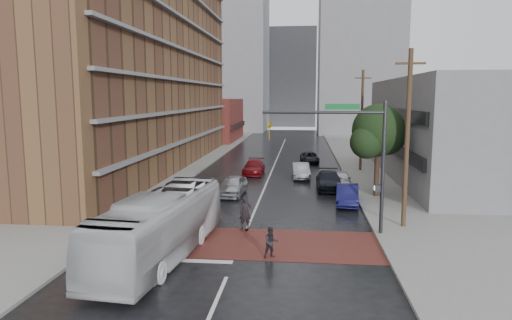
% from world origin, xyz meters
% --- Properties ---
extents(ground, '(160.00, 160.00, 0.00)m').
position_xyz_m(ground, '(0.00, 0.00, 0.00)').
color(ground, black).
rests_on(ground, ground).
extents(crosswalk, '(14.00, 5.00, 0.02)m').
position_xyz_m(crosswalk, '(0.00, 0.50, 0.01)').
color(crosswalk, maroon).
rests_on(crosswalk, ground).
extents(sidewalk_west, '(9.00, 90.00, 0.15)m').
position_xyz_m(sidewalk_west, '(-11.50, 25.00, 0.07)').
color(sidewalk_west, gray).
rests_on(sidewalk_west, ground).
extents(sidewalk_east, '(9.00, 90.00, 0.15)m').
position_xyz_m(sidewalk_east, '(11.50, 25.00, 0.07)').
color(sidewalk_east, gray).
rests_on(sidewalk_east, ground).
extents(apartment_block, '(10.00, 44.00, 28.00)m').
position_xyz_m(apartment_block, '(-14.00, 24.00, 14.00)').
color(apartment_block, brown).
rests_on(apartment_block, ground).
extents(storefront_west, '(8.00, 16.00, 7.00)m').
position_xyz_m(storefront_west, '(-12.00, 54.00, 3.50)').
color(storefront_west, maroon).
rests_on(storefront_west, ground).
extents(building_east, '(11.00, 26.00, 9.00)m').
position_xyz_m(building_east, '(16.50, 20.00, 4.50)').
color(building_east, slate).
rests_on(building_east, ground).
extents(distant_tower_west, '(18.00, 16.00, 32.00)m').
position_xyz_m(distant_tower_west, '(-14.00, 78.00, 16.00)').
color(distant_tower_west, slate).
rests_on(distant_tower_west, ground).
extents(distant_tower_east, '(16.00, 14.00, 36.00)m').
position_xyz_m(distant_tower_east, '(14.00, 72.00, 18.00)').
color(distant_tower_east, slate).
rests_on(distant_tower_east, ground).
extents(distant_tower_center, '(12.00, 10.00, 24.00)m').
position_xyz_m(distant_tower_center, '(0.00, 95.00, 12.00)').
color(distant_tower_center, slate).
rests_on(distant_tower_center, ground).
extents(street_tree, '(4.20, 4.10, 6.90)m').
position_xyz_m(street_tree, '(8.52, 12.03, 4.73)').
color(street_tree, '#332319').
rests_on(street_tree, ground).
extents(signal_mast, '(6.50, 0.30, 7.20)m').
position_xyz_m(signal_mast, '(5.85, 2.50, 4.73)').
color(signal_mast, '#2D2D33').
rests_on(signal_mast, ground).
extents(utility_pole_near, '(1.60, 0.26, 10.00)m').
position_xyz_m(utility_pole_near, '(8.80, 4.00, 5.14)').
color(utility_pole_near, '#473321').
rests_on(utility_pole_near, ground).
extents(utility_pole_far, '(1.60, 0.26, 10.00)m').
position_xyz_m(utility_pole_far, '(8.80, 24.00, 5.14)').
color(utility_pole_far, '#473321').
rests_on(utility_pole_far, ground).
extents(transit_bus, '(3.61, 11.17, 3.06)m').
position_xyz_m(transit_bus, '(-3.38, -1.94, 1.53)').
color(transit_bus, '#BDBDC0').
rests_on(transit_bus, ground).
extents(pedestrian_a, '(0.78, 0.62, 1.86)m').
position_xyz_m(pedestrian_a, '(-0.09, 3.00, 0.93)').
color(pedestrian_a, black).
rests_on(pedestrian_a, ground).
extents(pedestrian_b, '(0.87, 0.78, 1.46)m').
position_xyz_m(pedestrian_b, '(1.68, -1.50, 0.73)').
color(pedestrian_b, black).
rests_on(pedestrian_b, ground).
extents(car_travel_a, '(2.10, 4.51, 1.50)m').
position_xyz_m(car_travel_a, '(-2.18, 11.62, 0.75)').
color(car_travel_a, '#B0B2B8').
rests_on(car_travel_a, ground).
extents(car_travel_b, '(1.80, 4.39, 1.42)m').
position_xyz_m(car_travel_b, '(2.91, 19.44, 0.71)').
color(car_travel_b, '#B5B5BD').
rests_on(car_travel_b, ground).
extents(car_travel_c, '(1.96, 4.66, 1.34)m').
position_xyz_m(car_travel_c, '(-1.59, 21.27, 0.67)').
color(car_travel_c, maroon).
rests_on(car_travel_c, ground).
extents(suv_travel, '(2.21, 4.40, 1.19)m').
position_xyz_m(suv_travel, '(3.84, 29.43, 0.60)').
color(suv_travel, black).
rests_on(suv_travel, ground).
extents(car_parked_near, '(1.82, 4.34, 1.39)m').
position_xyz_m(car_parked_near, '(6.17, 9.49, 0.70)').
color(car_parked_near, '#16164D').
rests_on(car_parked_near, ground).
extents(car_parked_mid, '(2.01, 4.91, 1.42)m').
position_xyz_m(car_parked_mid, '(5.20, 14.76, 0.71)').
color(car_parked_mid, black).
rests_on(car_parked_mid, ground).
extents(car_parked_far, '(1.62, 3.80, 1.28)m').
position_xyz_m(car_parked_far, '(6.30, 16.00, 0.64)').
color(car_parked_far, '#B7B8BF').
rests_on(car_parked_far, ground).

